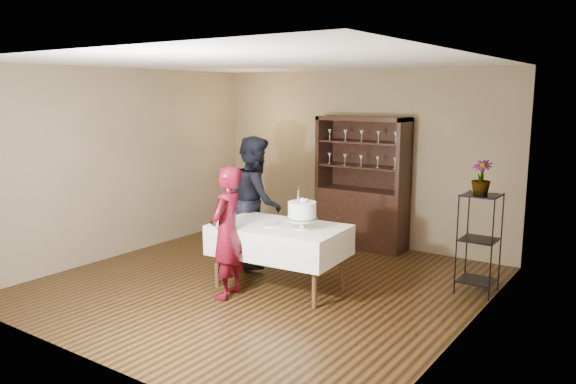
# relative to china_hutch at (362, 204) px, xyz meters

# --- Properties ---
(floor) EXTENTS (5.00, 5.00, 0.00)m
(floor) POSITION_rel_china_hutch_xyz_m (-0.20, -2.25, -0.66)
(floor) COLOR black
(floor) RESTS_ON ground
(ceiling) EXTENTS (5.00, 5.00, 0.00)m
(ceiling) POSITION_rel_china_hutch_xyz_m (-0.20, -2.25, 2.04)
(ceiling) COLOR silver
(ceiling) RESTS_ON back_wall
(back_wall) EXTENTS (5.00, 0.02, 2.70)m
(back_wall) POSITION_rel_china_hutch_xyz_m (-0.20, 0.25, 0.69)
(back_wall) COLOR brown
(back_wall) RESTS_ON floor
(wall_left) EXTENTS (0.02, 5.00, 2.70)m
(wall_left) POSITION_rel_china_hutch_xyz_m (-2.70, -2.25, 0.69)
(wall_left) COLOR brown
(wall_left) RESTS_ON floor
(wall_right) EXTENTS (0.02, 5.00, 2.70)m
(wall_right) POSITION_rel_china_hutch_xyz_m (2.30, -2.25, 0.69)
(wall_right) COLOR brown
(wall_right) RESTS_ON floor
(china_hutch) EXTENTS (1.40, 0.48, 2.00)m
(china_hutch) POSITION_rel_china_hutch_xyz_m (0.00, 0.00, 0.00)
(china_hutch) COLOR black
(china_hutch) RESTS_ON floor
(plant_etagere) EXTENTS (0.42, 0.42, 1.20)m
(plant_etagere) POSITION_rel_china_hutch_xyz_m (2.08, -1.05, -0.01)
(plant_etagere) COLOR black
(plant_etagere) RESTS_ON floor
(cake_table) EXTENTS (1.64, 1.08, 0.78)m
(cake_table) POSITION_rel_china_hutch_xyz_m (0.05, -2.25, -0.07)
(cake_table) COLOR silver
(cake_table) RESTS_ON floor
(woman) EXTENTS (0.49, 0.63, 1.54)m
(woman) POSITION_rel_china_hutch_xyz_m (-0.27, -2.83, 0.10)
(woman) COLOR #3B050D
(woman) RESTS_ON floor
(man) EXTENTS (1.07, 1.10, 1.78)m
(man) POSITION_rel_china_hutch_xyz_m (-0.77, -1.65, 0.23)
(man) COLOR black
(man) RESTS_ON floor
(cake) EXTENTS (0.41, 0.41, 0.51)m
(cake) POSITION_rel_china_hutch_xyz_m (0.37, -2.24, 0.32)
(cake) COLOR white
(cake) RESTS_ON cake_table
(plate_near) EXTENTS (0.23, 0.23, 0.01)m
(plate_near) POSITION_rel_china_hutch_xyz_m (0.01, -2.33, 0.12)
(plate_near) COLOR white
(plate_near) RESTS_ON cake_table
(plate_far) EXTENTS (0.24, 0.24, 0.01)m
(plate_far) POSITION_rel_china_hutch_xyz_m (0.01, -2.16, 0.12)
(plate_far) COLOR white
(plate_far) RESTS_ON cake_table
(potted_plant) EXTENTS (0.24, 0.24, 0.40)m
(potted_plant) POSITION_rel_china_hutch_xyz_m (2.07, -1.08, 0.72)
(potted_plant) COLOR #47632F
(potted_plant) RESTS_ON plant_etagere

